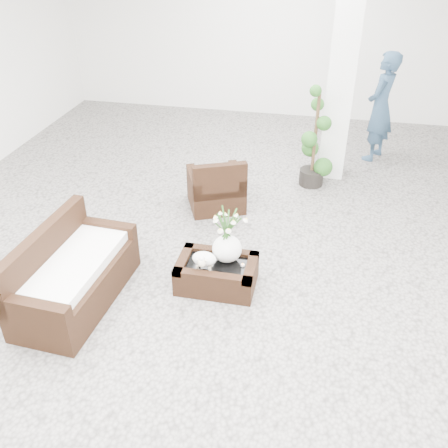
% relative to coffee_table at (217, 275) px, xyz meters
% --- Properties ---
extents(ground, '(11.00, 11.00, 0.00)m').
position_rel_coffee_table_xyz_m(ground, '(0.01, 0.48, -0.16)').
color(ground, gray).
rests_on(ground, ground).
extents(column, '(0.40, 0.40, 3.50)m').
position_rel_coffee_table_xyz_m(column, '(1.21, 3.28, 1.59)').
color(column, white).
rests_on(column, ground).
extents(coffee_table, '(0.90, 0.60, 0.31)m').
position_rel_coffee_table_xyz_m(coffee_table, '(0.00, 0.00, 0.00)').
color(coffee_table, '#321C0E').
rests_on(coffee_table, ground).
extents(sheep_figurine, '(0.28, 0.23, 0.21)m').
position_rel_coffee_table_xyz_m(sheep_figurine, '(-0.12, -0.10, 0.26)').
color(sheep_figurine, white).
rests_on(sheep_figurine, coffee_table).
extents(planter_narcissus, '(0.44, 0.44, 0.80)m').
position_rel_coffee_table_xyz_m(planter_narcissus, '(0.10, 0.10, 0.56)').
color(planter_narcissus, white).
rests_on(planter_narcissus, coffee_table).
extents(tealight, '(0.04, 0.04, 0.03)m').
position_rel_coffee_table_xyz_m(tealight, '(0.30, 0.02, 0.17)').
color(tealight, white).
rests_on(tealight, coffee_table).
extents(armchair, '(0.99, 0.98, 0.81)m').
position_rel_coffee_table_xyz_m(armchair, '(-0.42, 1.83, 0.25)').
color(armchair, '#321C0E').
rests_on(armchair, ground).
extents(loveseat, '(0.88, 1.68, 0.87)m').
position_rel_coffee_table_xyz_m(loveseat, '(-1.47, -0.57, 0.28)').
color(loveseat, '#321C0E').
rests_on(loveseat, ground).
extents(topiary, '(0.42, 0.42, 1.58)m').
position_rel_coffee_table_xyz_m(topiary, '(0.92, 2.82, 0.64)').
color(topiary, '#204C18').
rests_on(topiary, ground).
extents(shopper, '(0.69, 0.80, 1.85)m').
position_rel_coffee_table_xyz_m(shopper, '(1.93, 4.08, 0.77)').
color(shopper, navy).
rests_on(shopper, ground).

